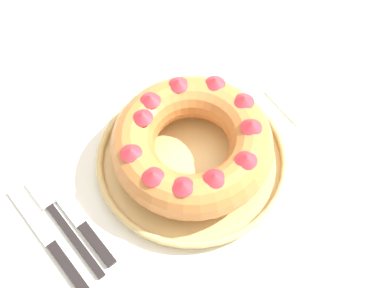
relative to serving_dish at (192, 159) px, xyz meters
The scene contains 7 objects.
dining_table 0.09m from the serving_dish, 148.41° to the left, with size 1.47×1.22×0.75m.
serving_dish is the anchor object (origin of this frame).
bundt_cake 0.05m from the serving_dish, 68.61° to the left, with size 0.27×0.27×0.08m.
fork 0.24m from the serving_dish, 167.24° to the left, with size 0.02×0.21×0.01m.
serving_knife 0.27m from the serving_dish, behind, with size 0.02×0.23×0.01m.
cake_knife 0.21m from the serving_dish, behind, with size 0.02×0.19×0.01m.
napkin 0.26m from the serving_dish, ahead, with size 0.13×0.09×0.00m, color #B2D1B7.
Camera 1 is at (-0.27, -0.37, 1.55)m, focal length 50.00 mm.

